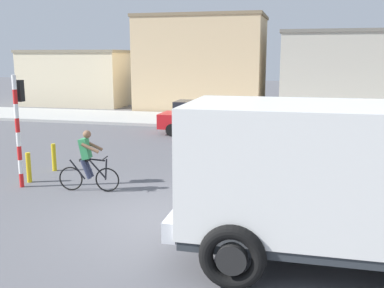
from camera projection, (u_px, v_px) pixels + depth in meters
ground_plane at (160, 212)px, 10.75m from camera, size 120.00×120.00×0.00m
sidewalk_far at (242, 122)px, 25.02m from camera, size 80.00×5.00×0.16m
truck_foreground at (334, 175)px, 7.72m from camera, size 5.45×2.91×2.90m
cyclist at (88, 161)px, 12.24m from camera, size 1.72×0.53×1.72m
traffic_light_pole at (18, 115)px, 12.46m from camera, size 0.24×0.43×3.20m
car_white_mid at (201, 118)px, 21.24m from camera, size 4.01×1.90×1.60m
bollard_near at (29, 168)px, 13.18m from camera, size 0.14×0.14×0.90m
bollard_far at (54, 157)px, 14.52m from camera, size 0.14×0.14×0.90m
building_corner_left at (85, 77)px, 35.17m from camera, size 7.96×7.16×4.15m
building_mid_block at (202, 64)px, 30.25m from camera, size 8.47×5.25×6.38m
building_corner_right at (360, 73)px, 28.77m from camera, size 10.07×7.37×5.26m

